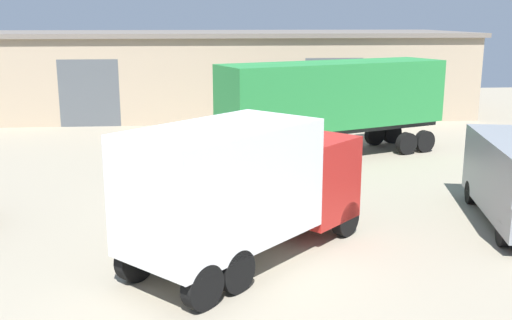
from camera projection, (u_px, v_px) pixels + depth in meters
name	position (u px, v px, depth m)	size (l,w,h in m)	color
ground_plane	(221.00, 199.00, 19.40)	(60.00, 60.00, 0.00)	gray
warehouse_building	(212.00, 72.00, 37.15)	(30.66, 10.33, 4.92)	tan
container_trailer_teal	(335.00, 97.00, 24.85)	(10.01, 5.97, 3.97)	#28843D
box_truck_red	(245.00, 184.00, 14.24)	(6.31, 6.35, 3.40)	red
traffic_cone	(222.00, 185.00, 20.19)	(0.40, 0.40, 0.55)	black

